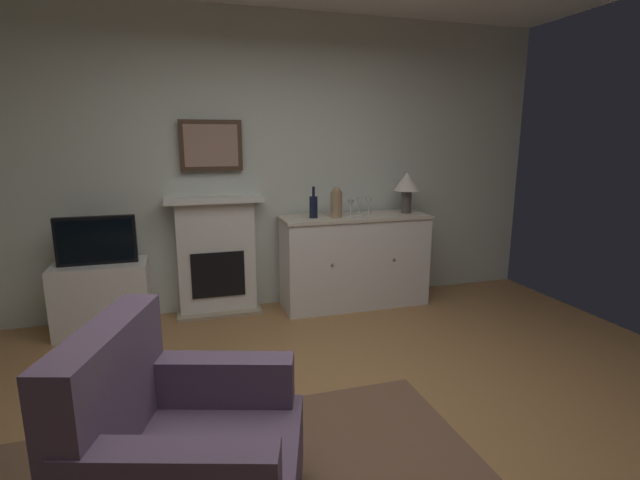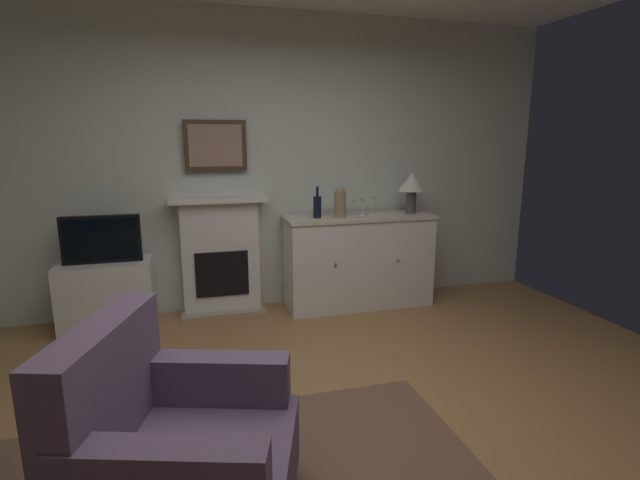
{
  "view_description": "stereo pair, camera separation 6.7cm",
  "coord_description": "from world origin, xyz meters",
  "px_view_note": "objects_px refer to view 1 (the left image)",
  "views": [
    {
      "loc": [
        -0.81,
        -2.11,
        1.61
      ],
      "look_at": [
        0.01,
        0.59,
        1.0
      ],
      "focal_mm": 26.35,
      "sensor_mm": 36.0,
      "label": 1
    },
    {
      "loc": [
        -0.75,
        -2.13,
        1.61
      ],
      "look_at": [
        0.01,
        0.59,
        1.0
      ],
      "focal_mm": 26.35,
      "sensor_mm": 36.0,
      "label": 2
    }
  ],
  "objects_px": {
    "fireplace_unit": "(217,256)",
    "table_lamp": "(407,185)",
    "framed_picture": "(211,146)",
    "wine_glass_center": "(359,202)",
    "wine_glass_left": "(351,204)",
    "tv_set": "(96,240)",
    "wine_bottle": "(314,206)",
    "wine_glass_right": "(369,202)",
    "armchair": "(182,454)",
    "tv_cabinet": "(103,297)",
    "vase_decorative": "(336,202)",
    "sideboard_cabinet": "(355,261)"
  },
  "relations": [
    {
      "from": "fireplace_unit",
      "to": "table_lamp",
      "type": "height_order",
      "value": "table_lamp"
    },
    {
      "from": "framed_picture",
      "to": "wine_glass_center",
      "type": "distance_m",
      "value": 1.46
    },
    {
      "from": "fireplace_unit",
      "to": "wine_glass_left",
      "type": "relative_size",
      "value": 6.67
    },
    {
      "from": "tv_set",
      "to": "wine_bottle",
      "type": "bearing_deg",
      "value": -0.31
    },
    {
      "from": "wine_glass_left",
      "to": "wine_glass_right",
      "type": "height_order",
      "value": "same"
    },
    {
      "from": "armchair",
      "to": "framed_picture",
      "type": "bearing_deg",
      "value": 82.23
    },
    {
      "from": "tv_cabinet",
      "to": "wine_glass_left",
      "type": "bearing_deg",
      "value": -1.92
    },
    {
      "from": "tv_cabinet",
      "to": "armchair",
      "type": "xyz_separation_m",
      "value": [
        0.62,
        -2.42,
        0.09
      ]
    },
    {
      "from": "wine_glass_right",
      "to": "vase_decorative",
      "type": "distance_m",
      "value": 0.37
    },
    {
      "from": "tv_set",
      "to": "wine_glass_left",
      "type": "bearing_deg",
      "value": -1.31
    },
    {
      "from": "wine_glass_left",
      "to": "tv_cabinet",
      "type": "relative_size",
      "value": 0.22
    },
    {
      "from": "wine_glass_right",
      "to": "vase_decorative",
      "type": "relative_size",
      "value": 0.59
    },
    {
      "from": "sideboard_cabinet",
      "to": "vase_decorative",
      "type": "bearing_deg",
      "value": -166.65
    },
    {
      "from": "wine_glass_left",
      "to": "tv_set",
      "type": "height_order",
      "value": "wine_glass_left"
    },
    {
      "from": "fireplace_unit",
      "to": "wine_bottle",
      "type": "relative_size",
      "value": 3.79
    },
    {
      "from": "wine_glass_right",
      "to": "tv_cabinet",
      "type": "xyz_separation_m",
      "value": [
        -2.43,
        -0.02,
        -0.72
      ]
    },
    {
      "from": "wine_glass_center",
      "to": "fireplace_unit",
      "type": "bearing_deg",
      "value": 173.17
    },
    {
      "from": "wine_glass_right",
      "to": "sideboard_cabinet",
      "type": "bearing_deg",
      "value": -165.72
    },
    {
      "from": "framed_picture",
      "to": "wine_glass_left",
      "type": "height_order",
      "value": "framed_picture"
    },
    {
      "from": "wine_glass_right",
      "to": "wine_glass_center",
      "type": "bearing_deg",
      "value": -168.9
    },
    {
      "from": "table_lamp",
      "to": "armchair",
      "type": "bearing_deg",
      "value": -132.37
    },
    {
      "from": "fireplace_unit",
      "to": "armchair",
      "type": "bearing_deg",
      "value": -97.91
    },
    {
      "from": "fireplace_unit",
      "to": "sideboard_cabinet",
      "type": "xyz_separation_m",
      "value": [
        1.3,
        -0.18,
        -0.1
      ]
    },
    {
      "from": "vase_decorative",
      "to": "sideboard_cabinet",
      "type": "bearing_deg",
      "value": 13.35
    },
    {
      "from": "table_lamp",
      "to": "armchair",
      "type": "relative_size",
      "value": 0.4
    },
    {
      "from": "table_lamp",
      "to": "wine_bottle",
      "type": "distance_m",
      "value": 0.97
    },
    {
      "from": "sideboard_cabinet",
      "to": "armchair",
      "type": "distance_m",
      "value": 2.92
    },
    {
      "from": "fireplace_unit",
      "to": "tv_cabinet",
      "type": "xyz_separation_m",
      "value": [
        -0.97,
        -0.16,
        -0.25
      ]
    },
    {
      "from": "table_lamp",
      "to": "wine_glass_right",
      "type": "bearing_deg",
      "value": 174.33
    },
    {
      "from": "fireplace_unit",
      "to": "table_lamp",
      "type": "distance_m",
      "value": 1.95
    },
    {
      "from": "wine_glass_left",
      "to": "tv_set",
      "type": "xyz_separation_m",
      "value": [
        -2.21,
        0.05,
        -0.22
      ]
    },
    {
      "from": "sideboard_cabinet",
      "to": "tv_set",
      "type": "xyz_separation_m",
      "value": [
        -2.28,
        -0.01,
        0.35
      ]
    },
    {
      "from": "tv_set",
      "to": "armchair",
      "type": "xyz_separation_m",
      "value": [
        0.62,
        -2.4,
        -0.41
      ]
    },
    {
      "from": "wine_glass_right",
      "to": "wine_bottle",
      "type": "bearing_deg",
      "value": -174.35
    },
    {
      "from": "wine_bottle",
      "to": "wine_glass_left",
      "type": "xyz_separation_m",
      "value": [
        0.35,
        -0.04,
        0.01
      ]
    },
    {
      "from": "fireplace_unit",
      "to": "armchair",
      "type": "xyz_separation_m",
      "value": [
        -0.36,
        -2.58,
        -0.17
      ]
    },
    {
      "from": "wine_glass_left",
      "to": "wine_glass_right",
      "type": "xyz_separation_m",
      "value": [
        0.22,
        0.1,
        0.0
      ]
    },
    {
      "from": "tv_set",
      "to": "vase_decorative",
      "type": "bearing_deg",
      "value": -1.16
    },
    {
      "from": "sideboard_cabinet",
      "to": "table_lamp",
      "type": "relative_size",
      "value": 3.59
    },
    {
      "from": "framed_picture",
      "to": "wine_bottle",
      "type": "bearing_deg",
      "value": -15.29
    },
    {
      "from": "vase_decorative",
      "to": "tv_cabinet",
      "type": "distance_m",
      "value": 2.19
    },
    {
      "from": "table_lamp",
      "to": "framed_picture",
      "type": "bearing_deg",
      "value": 173.09
    },
    {
      "from": "table_lamp",
      "to": "armchair",
      "type": "distance_m",
      "value": 3.35
    },
    {
      "from": "wine_bottle",
      "to": "table_lamp",
      "type": "bearing_deg",
      "value": 1.1
    },
    {
      "from": "wine_glass_center",
      "to": "vase_decorative",
      "type": "bearing_deg",
      "value": -165.13
    },
    {
      "from": "wine_glass_left",
      "to": "tv_cabinet",
      "type": "bearing_deg",
      "value": 178.08
    },
    {
      "from": "framed_picture",
      "to": "fireplace_unit",
      "type": "bearing_deg",
      "value": -90.0
    },
    {
      "from": "sideboard_cabinet",
      "to": "tv_set",
      "type": "bearing_deg",
      "value": -179.79
    },
    {
      "from": "wine_glass_right",
      "to": "framed_picture",
      "type": "bearing_deg",
      "value": 172.76
    },
    {
      "from": "wine_glass_center",
      "to": "wine_glass_right",
      "type": "bearing_deg",
      "value": 11.1
    }
  ]
}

